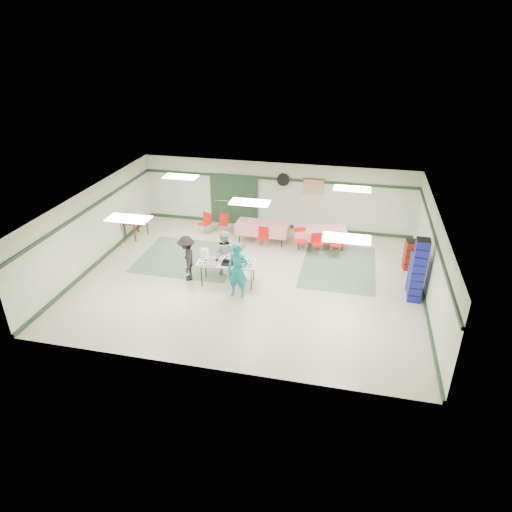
% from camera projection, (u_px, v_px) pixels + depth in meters
% --- Properties ---
extents(floor, '(11.00, 11.00, 0.00)m').
position_uv_depth(floor, '(250.00, 279.00, 15.07)').
color(floor, beige).
rests_on(floor, ground).
extents(ceiling, '(11.00, 11.00, 0.00)m').
position_uv_depth(ceiling, '(250.00, 202.00, 13.84)').
color(ceiling, silver).
rests_on(ceiling, wall_back).
extents(wall_back, '(11.00, 0.00, 11.00)m').
position_uv_depth(wall_back, '(276.00, 196.00, 18.37)').
color(wall_back, beige).
rests_on(wall_back, floor).
extents(wall_front, '(11.00, 0.00, 11.00)m').
position_uv_depth(wall_front, '(205.00, 323.00, 10.54)').
color(wall_front, beige).
rests_on(wall_front, floor).
extents(wall_left, '(0.00, 9.00, 9.00)m').
position_uv_depth(wall_left, '(93.00, 227.00, 15.53)').
color(wall_left, beige).
rests_on(wall_left, floor).
extents(wall_right, '(0.00, 9.00, 9.00)m').
position_uv_depth(wall_right, '(432.00, 259.00, 13.38)').
color(wall_right, beige).
rests_on(wall_right, floor).
extents(trim_back, '(11.00, 0.06, 0.10)m').
position_uv_depth(trim_back, '(276.00, 179.00, 18.02)').
color(trim_back, '#1E3721').
rests_on(trim_back, wall_back).
extents(baseboard_back, '(11.00, 0.06, 0.12)m').
position_uv_depth(baseboard_back, '(275.00, 225.00, 18.93)').
color(baseboard_back, '#1E3721').
rests_on(baseboard_back, floor).
extents(trim_left, '(0.06, 9.00, 0.10)m').
position_uv_depth(trim_left, '(91.00, 208.00, 15.21)').
color(trim_left, '#1E3721').
rests_on(trim_left, wall_back).
extents(baseboard_left, '(0.06, 9.00, 0.12)m').
position_uv_depth(baseboard_left, '(100.00, 260.00, 16.11)').
color(baseboard_left, '#1E3721').
rests_on(baseboard_left, floor).
extents(trim_right, '(0.06, 9.00, 0.10)m').
position_uv_depth(trim_right, '(435.00, 238.00, 13.07)').
color(trim_right, '#1E3721').
rests_on(trim_right, wall_back).
extents(baseboard_right, '(0.06, 9.00, 0.12)m').
position_uv_depth(baseboard_right, '(424.00, 297.00, 13.97)').
color(baseboard_right, '#1E3721').
rests_on(baseboard_right, floor).
extents(green_patch_a, '(3.50, 3.00, 0.01)m').
position_uv_depth(green_patch_a, '(189.00, 258.00, 16.42)').
color(green_patch_a, '#5E7C5B').
rests_on(green_patch_a, floor).
extents(green_patch_b, '(2.50, 3.50, 0.01)m').
position_uv_depth(green_patch_b, '(339.00, 267.00, 15.82)').
color(green_patch_b, '#5E7C5B').
rests_on(green_patch_b, floor).
extents(double_door_left, '(0.90, 0.06, 2.10)m').
position_uv_depth(double_door_left, '(223.00, 199.00, 18.88)').
color(double_door_left, gray).
rests_on(double_door_left, floor).
extents(double_door_right, '(0.90, 0.06, 2.10)m').
position_uv_depth(double_door_right, '(245.00, 201.00, 18.69)').
color(double_door_right, gray).
rests_on(double_door_right, floor).
extents(door_frame, '(2.00, 0.03, 2.15)m').
position_uv_depth(door_frame, '(234.00, 200.00, 18.77)').
color(door_frame, '#1E3721').
rests_on(door_frame, floor).
extents(wall_fan, '(0.50, 0.10, 0.50)m').
position_uv_depth(wall_fan, '(283.00, 180.00, 17.94)').
color(wall_fan, black).
rests_on(wall_fan, wall_back).
extents(scroll_banner, '(0.80, 0.02, 0.60)m').
position_uv_depth(scroll_banner, '(313.00, 187.00, 17.79)').
color(scroll_banner, tan).
rests_on(scroll_banner, wall_back).
extents(serving_table, '(1.90, 0.93, 0.76)m').
position_uv_depth(serving_table, '(228.00, 264.00, 14.49)').
color(serving_table, '#A8A8A3').
rests_on(serving_table, floor).
extents(sheet_tray_right, '(0.66, 0.53, 0.02)m').
position_uv_depth(sheet_tray_right, '(243.00, 264.00, 14.36)').
color(sheet_tray_right, silver).
rests_on(sheet_tray_right, serving_table).
extents(sheet_tray_mid, '(0.60, 0.48, 0.02)m').
position_uv_depth(sheet_tray_mid, '(225.00, 260.00, 14.62)').
color(sheet_tray_mid, silver).
rests_on(sheet_tray_mid, serving_table).
extents(sheet_tray_left, '(0.68, 0.54, 0.02)m').
position_uv_depth(sheet_tray_left, '(207.00, 262.00, 14.45)').
color(sheet_tray_left, silver).
rests_on(sheet_tray_left, serving_table).
extents(baking_pan, '(0.55, 0.38, 0.08)m').
position_uv_depth(baking_pan, '(230.00, 263.00, 14.36)').
color(baking_pan, black).
rests_on(baking_pan, serving_table).
extents(foam_box_stack, '(0.24, 0.22, 0.35)m').
position_uv_depth(foam_box_stack, '(205.00, 254.00, 14.63)').
color(foam_box_stack, white).
rests_on(foam_box_stack, serving_table).
extents(volunteer_teal, '(0.65, 0.44, 1.76)m').
position_uv_depth(volunteer_teal, '(238.00, 271.00, 13.75)').
color(volunteer_teal, '#127981').
rests_on(volunteer_teal, floor).
extents(volunteer_grey, '(0.82, 0.67, 1.56)m').
position_uv_depth(volunteer_grey, '(224.00, 252.00, 15.07)').
color(volunteer_grey, '#95949A').
rests_on(volunteer_grey, floor).
extents(volunteer_dark, '(0.91, 1.13, 1.53)m').
position_uv_depth(volunteer_dark, '(187.00, 258.00, 14.72)').
color(volunteer_dark, black).
rests_on(volunteer_dark, floor).
extents(dining_table_a, '(2.03, 1.15, 0.77)m').
position_uv_depth(dining_table_a, '(320.00, 233.00, 16.98)').
color(dining_table_a, red).
rests_on(dining_table_a, floor).
extents(dining_table_b, '(2.00, 0.92, 0.77)m').
position_uv_depth(dining_table_b, '(262.00, 228.00, 17.41)').
color(dining_table_b, red).
rests_on(dining_table_b, floor).
extents(chair_a, '(0.48, 0.48, 0.78)m').
position_uv_depth(chair_a, '(317.00, 242.00, 16.53)').
color(chair_a, red).
rests_on(chair_a, floor).
extents(chair_b, '(0.56, 0.56, 0.92)m').
position_uv_depth(chair_b, '(300.00, 238.00, 16.62)').
color(chair_b, red).
rests_on(chair_b, floor).
extents(chair_c, '(0.44, 0.44, 0.89)m').
position_uv_depth(chair_c, '(336.00, 241.00, 16.38)').
color(chair_c, red).
rests_on(chair_c, floor).
extents(chair_d, '(0.43, 0.43, 0.83)m').
position_uv_depth(chair_d, '(263.00, 236.00, 16.92)').
color(chair_d, red).
rests_on(chair_d, floor).
extents(chair_loose_a, '(0.38, 0.38, 0.80)m').
position_uv_depth(chair_loose_a, '(224.00, 221.00, 18.19)').
color(chair_loose_a, red).
rests_on(chair_loose_a, floor).
extents(chair_loose_b, '(0.51, 0.51, 0.85)m').
position_uv_depth(chair_loose_b, '(206.00, 221.00, 18.13)').
color(chair_loose_b, red).
rests_on(chair_loose_b, floor).
extents(crate_stack_blue_a, '(0.40, 0.40, 1.42)m').
position_uv_depth(crate_stack_blue_a, '(415.00, 272.00, 13.99)').
color(crate_stack_blue_a, navy).
rests_on(crate_stack_blue_a, floor).
extents(crate_stack_red, '(0.45, 0.45, 1.06)m').
position_uv_depth(crate_stack_red, '(410.00, 255.00, 15.46)').
color(crate_stack_red, maroon).
rests_on(crate_stack_red, floor).
extents(crate_stack_blue_b, '(0.41, 0.41, 2.04)m').
position_uv_depth(crate_stack_blue_b, '(418.00, 271.00, 13.45)').
color(crate_stack_blue_b, navy).
rests_on(crate_stack_blue_b, floor).
extents(printer_table, '(0.79, 1.04, 0.74)m').
position_uv_depth(printer_table, '(135.00, 221.00, 17.77)').
color(printer_table, brown).
rests_on(printer_table, floor).
extents(office_printer, '(0.48, 0.43, 0.35)m').
position_uv_depth(office_printer, '(131.00, 217.00, 17.41)').
color(office_printer, '#A6A6A2').
rests_on(office_printer, printer_table).
extents(broom, '(0.06, 0.21, 1.24)m').
position_uv_depth(broom, '(122.00, 231.00, 16.98)').
color(broom, brown).
rests_on(broom, floor).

